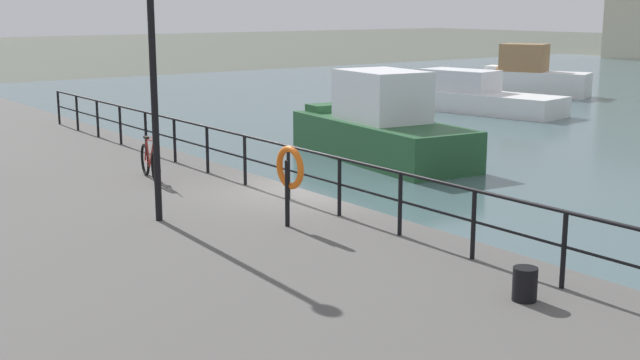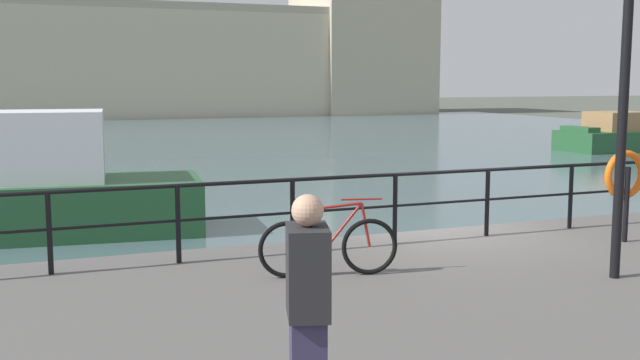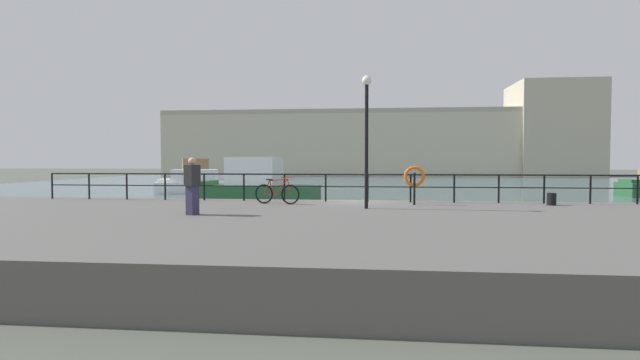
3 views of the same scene
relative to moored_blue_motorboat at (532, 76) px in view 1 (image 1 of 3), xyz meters
The scene contains 9 objects.
ground_plane 30.68m from the moored_blue_motorboat, 58.76° to the right, with size 240.00×240.00×0.00m, color #4C5147.
moored_blue_motorboat is the anchor object (origin of this frame).
moored_harbor_tender 8.39m from the moored_blue_motorboat, 68.39° to the right, with size 8.16×3.78×1.87m.
moored_white_yacht 21.51m from the moored_blue_motorboat, 62.62° to the right, with size 7.21×3.30×2.79m.
quay_railing 31.13m from the moored_blue_motorboat, 60.08° to the right, with size 24.51×0.07×1.08m.
parked_bicycle 31.23m from the moored_blue_motorboat, 65.28° to the right, with size 1.74×0.44×0.98m.
mooring_bollard 35.97m from the moored_blue_motorboat, 50.50° to the right, with size 0.32×0.32×0.44m, color black.
life_ring_stand 33.39m from the moored_blue_motorboat, 57.31° to the right, with size 0.75×0.16×1.40m.
quay_lamp_post 34.06m from the moored_blue_motorboat, 61.20° to the right, with size 0.32×0.32×4.39m.
Camera 1 is at (13.58, -9.65, 4.75)m, focal length 46.64 mm.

